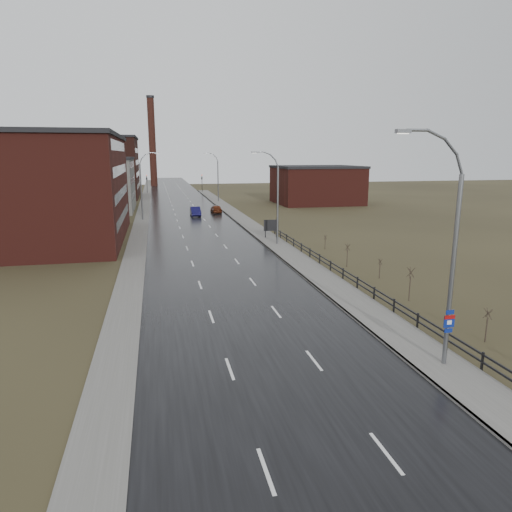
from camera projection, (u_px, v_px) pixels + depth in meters
name	position (u px, v px, depth m)	size (l,w,h in m)	color
ground	(295.00, 405.00, 20.32)	(320.00, 320.00, 0.00)	#2D2819
road	(191.00, 220.00, 77.53)	(14.00, 300.00, 0.06)	black
sidewalk_right	(278.00, 246.00, 55.47)	(3.20, 180.00, 0.18)	#595651
curb_right	(266.00, 246.00, 55.16)	(0.16, 180.00, 0.18)	slate
sidewalk_left	(141.00, 222.00, 75.81)	(2.40, 260.00, 0.12)	#595651
warehouse_near	(31.00, 189.00, 57.38)	(22.44, 28.56, 13.50)	#471914
warehouse_mid	(91.00, 184.00, 89.80)	(16.32, 20.40, 10.50)	slate
warehouse_far	(85.00, 167.00, 116.82)	(26.52, 24.48, 15.50)	#331611
building_right	(316.00, 185.00, 103.92)	(18.36, 16.32, 8.50)	#471914
smokestack	(152.00, 141.00, 158.74)	(2.70, 2.70, 30.70)	#331611
streetlight_main	(448.00, 255.00, 22.68)	(3.91, 0.29, 12.11)	slate
streetlight_right_mid	(275.00, 198.00, 55.16)	(3.36, 0.28, 11.35)	slate
streetlight_left	(143.00, 186.00, 76.57)	(3.36, 0.28, 11.35)	slate
streetlight_right_far	(217.00, 177.00, 106.65)	(3.36, 0.28, 11.35)	slate
guardrail	(346.00, 274.00, 39.78)	(0.10, 53.05, 1.10)	black
shrub_b	(487.00, 324.00, 26.96)	(0.50, 0.52, 2.08)	#382D23
shrub_c	(410.00, 283.00, 34.55)	(0.62, 0.65, 2.62)	#382D23
shrub_d	(380.00, 268.00, 40.97)	(0.44, 0.46, 1.83)	#382D23
shrub_e	(347.00, 255.00, 45.16)	(0.55, 0.58, 2.33)	#382D23
shrub_f	(325.00, 242.00, 53.81)	(0.40, 0.42, 1.66)	#382D23
billboard	(271.00, 226.00, 60.31)	(2.02, 0.17, 2.55)	black
traffic_light_left	(147.00, 177.00, 132.08)	(0.58, 2.73, 5.30)	black
traffic_light_right	(202.00, 177.00, 135.42)	(0.58, 2.73, 5.30)	black
car_near	(195.00, 212.00, 82.83)	(1.73, 4.97, 1.64)	#0D0B3A
car_far	(216.00, 209.00, 86.91)	(1.86, 4.62, 1.57)	#54200E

